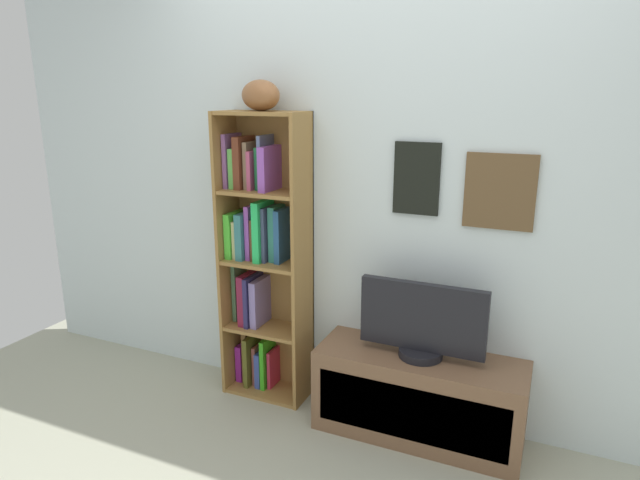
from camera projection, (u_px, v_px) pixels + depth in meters
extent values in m
cube|color=silver|center=(381.00, 207.00, 2.88)|extent=(4.80, 0.06, 2.30)
cube|color=black|center=(417.00, 179.00, 2.73)|extent=(0.23, 0.02, 0.36)
cube|color=#A4A4A6|center=(416.00, 179.00, 2.72)|extent=(0.18, 0.01, 0.31)
cube|color=brown|center=(500.00, 192.00, 2.58)|extent=(0.33, 0.02, 0.36)
cube|color=gray|center=(500.00, 192.00, 2.58)|extent=(0.28, 0.01, 0.31)
cube|color=olive|center=(229.00, 256.00, 3.17)|extent=(0.02, 0.25, 1.64)
cube|color=olive|center=(303.00, 266.00, 2.98)|extent=(0.02, 0.25, 1.64)
cube|color=olive|center=(275.00, 255.00, 3.18)|extent=(0.49, 0.01, 1.64)
cube|color=olive|center=(269.00, 389.00, 3.29)|extent=(0.45, 0.24, 0.02)
cube|color=olive|center=(267.00, 328.00, 3.18)|extent=(0.45, 0.24, 0.02)
cube|color=olive|center=(265.00, 262.00, 3.08)|extent=(0.45, 0.24, 0.02)
cube|color=olive|center=(263.00, 192.00, 2.97)|extent=(0.45, 0.24, 0.02)
cube|color=olive|center=(261.00, 113.00, 2.86)|extent=(0.45, 0.24, 0.02)
cube|color=purple|center=(244.00, 361.00, 3.38)|extent=(0.04, 0.13, 0.23)
cube|color=brown|center=(249.00, 353.00, 3.35)|extent=(0.03, 0.13, 0.34)
cube|color=#53531E|center=(252.00, 359.00, 3.32)|extent=(0.03, 0.18, 0.31)
cube|color=#974E46|center=(259.00, 363.00, 3.33)|extent=(0.02, 0.13, 0.25)
cube|color=#344794|center=(263.00, 367.00, 3.31)|extent=(0.03, 0.15, 0.22)
cube|color=green|center=(268.00, 361.00, 3.29)|extent=(0.03, 0.16, 0.31)
cube|color=#BE2A4A|center=(274.00, 367.00, 3.30)|extent=(0.02, 0.13, 0.23)
cube|color=#4A7450|center=(240.00, 290.00, 3.26)|extent=(0.03, 0.13, 0.35)
cube|color=#B92045|center=(245.00, 297.00, 3.26)|extent=(0.03, 0.13, 0.28)
cube|color=maroon|center=(248.00, 298.00, 3.21)|extent=(0.04, 0.19, 0.30)
cube|color=#272351|center=(254.00, 299.00, 3.19)|extent=(0.03, 0.20, 0.30)
cube|color=#7D6EAC|center=(260.00, 302.00, 3.19)|extent=(0.04, 0.18, 0.28)
cube|color=#4AC936|center=(236.00, 234.00, 3.14)|extent=(0.04, 0.19, 0.26)
cube|color=#CAC082|center=(241.00, 238.00, 3.14)|extent=(0.02, 0.17, 0.22)
cube|color=#327377|center=(246.00, 235.00, 3.11)|extent=(0.04, 0.19, 0.26)
cube|color=purple|center=(254.00, 231.00, 3.10)|extent=(0.03, 0.16, 0.31)
cube|color=#54341F|center=(259.00, 238.00, 3.10)|extent=(0.03, 0.16, 0.23)
cube|color=#25C55D|center=(263.00, 230.00, 3.06)|extent=(0.04, 0.19, 0.34)
cube|color=#3C4366|center=(270.00, 233.00, 3.06)|extent=(0.02, 0.17, 0.31)
cube|color=#2F7E6A|center=(277.00, 233.00, 3.05)|extent=(0.04, 0.14, 0.31)
cube|color=#265383|center=(283.00, 235.00, 3.03)|extent=(0.03, 0.15, 0.30)
cube|color=#7F518B|center=(232.00, 161.00, 3.04)|extent=(0.02, 0.17, 0.30)
cube|color=#5EBA50|center=(239.00, 168.00, 3.04)|extent=(0.04, 0.16, 0.22)
cube|color=brown|center=(244.00, 162.00, 3.01)|extent=(0.04, 0.18, 0.28)
cube|color=#80674C|center=(252.00, 165.00, 3.01)|extent=(0.03, 0.15, 0.26)
cube|color=#A94568|center=(256.00, 170.00, 2.99)|extent=(0.02, 0.17, 0.21)
cube|color=#22713E|center=(263.00, 168.00, 2.99)|extent=(0.03, 0.14, 0.23)
cube|color=slate|center=(266.00, 162.00, 2.96)|extent=(0.02, 0.16, 0.29)
cube|color=purple|center=(270.00, 168.00, 2.94)|extent=(0.04, 0.20, 0.24)
ellipsoid|color=brown|center=(260.00, 95.00, 2.84)|extent=(0.33, 0.29, 0.16)
cube|color=brown|center=(418.00, 396.00, 2.82)|extent=(1.05, 0.36, 0.45)
cube|color=brown|center=(409.00, 414.00, 2.67)|extent=(0.94, 0.01, 0.29)
cylinder|color=black|center=(421.00, 353.00, 2.76)|extent=(0.22, 0.22, 0.04)
cube|color=black|center=(422.00, 317.00, 2.71)|extent=(0.63, 0.04, 0.35)
cube|color=teal|center=(422.00, 318.00, 2.70)|extent=(0.59, 0.01, 0.31)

